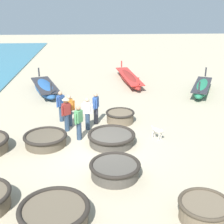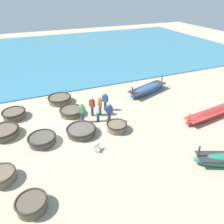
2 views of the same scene
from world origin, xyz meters
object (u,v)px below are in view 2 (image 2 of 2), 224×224
(coracle_tilted, at_px, (1,176))
(fisherman_standing_left, at_px, (105,101))
(long_boat_red_hull, at_px, (148,89))
(long_boat_ochre_hull, at_px, (214,113))
(fisherman_crouching, at_px, (98,112))
(coracle_beside_post, at_px, (42,139))
(fisherman_hauling, at_px, (82,112))
(fisherman_with_hat, at_px, (92,105))
(coracle_nearest, at_px, (71,111))
(dog, at_px, (96,146))
(coracle_far_right, at_px, (32,204))
(fisherman_by_coracle, at_px, (109,112))
(coracle_front_right, at_px, (60,99))
(fisherman_standing_right, at_px, (100,105))
(coracle_far_left, at_px, (81,130))
(coracle_front_left, at_px, (4,132))
(coracle_upturned, at_px, (14,114))
(coracle_weathered, at_px, (117,127))

(coracle_tilted, bearing_deg, fisherman_standing_left, 122.03)
(long_boat_red_hull, height_order, long_boat_ochre_hull, long_boat_red_hull)
(fisherman_crouching, bearing_deg, coracle_beside_post, -76.01)
(fisherman_hauling, bearing_deg, fisherman_with_hat, 122.30)
(long_boat_red_hull, distance_m, long_boat_ochre_hull, 6.20)
(coracle_nearest, xyz_separation_m, dog, (4.86, 0.35, 0.10))
(fisherman_hauling, bearing_deg, coracle_far_right, -34.12)
(coracle_beside_post, bearing_deg, fisherman_by_coracle, 97.47)
(coracle_front_right, height_order, fisherman_hauling, fisherman_hauling)
(long_boat_red_hull, bearing_deg, fisherman_crouching, -64.24)
(fisherman_crouching, bearing_deg, coracle_tilted, -62.30)
(fisherman_with_hat, distance_m, fisherman_by_coracle, 1.61)
(coracle_far_right, bearing_deg, long_boat_ochre_hull, 102.19)
(long_boat_red_hull, relative_size, fisherman_standing_left, 3.00)
(dog, bearing_deg, fisherman_standing_right, 156.73)
(fisherman_by_coracle, bearing_deg, coracle_far_left, -74.37)
(coracle_front_left, relative_size, coracle_tilted, 1.34)
(long_boat_ochre_hull, height_order, fisherman_by_coracle, fisherman_by_coracle)
(coracle_front_left, height_order, fisherman_standing_left, fisherman_standing_left)
(coracle_far_right, xyz_separation_m, fisherman_crouching, (-5.76, 5.23, 0.53))
(coracle_tilted, relative_size, fisherman_by_coracle, 0.96)
(coracle_far_right, bearing_deg, fisherman_standing_right, 139.28)
(coracle_far_right, xyz_separation_m, coracle_nearest, (-7.51, 3.65, -0.04))
(coracle_tilted, height_order, long_boat_ochre_hull, long_boat_ochre_hull)
(coracle_upturned, relative_size, dog, 3.07)
(fisherman_by_coracle, relative_size, fisherman_hauling, 1.00)
(long_boat_ochre_hull, distance_m, fisherman_standing_right, 8.76)
(coracle_far_right, relative_size, long_boat_red_hull, 0.31)
(coracle_front_left, xyz_separation_m, coracle_far_right, (6.56, 1.19, 0.01))
(long_boat_ochre_hull, distance_m, fisherman_hauling, 10.02)
(coracle_tilted, xyz_separation_m, coracle_far_right, (2.34, 1.28, -0.01))
(fisherman_crouching, bearing_deg, coracle_nearest, -137.93)
(coracle_far_right, height_order, dog, coracle_far_right)
(coracle_nearest, bearing_deg, coracle_weathered, 35.51)
(coracle_upturned, bearing_deg, coracle_beside_post, 20.88)
(coracle_weathered, bearing_deg, coracle_nearest, -144.49)
(coracle_front_left, height_order, coracle_weathered, coracle_weathered)
(coracle_tilted, distance_m, fisherman_with_hat, 7.78)
(fisherman_hauling, bearing_deg, long_boat_red_hull, 109.70)
(coracle_upturned, bearing_deg, long_boat_ochre_hull, 67.52)
(coracle_nearest, xyz_separation_m, long_boat_ochre_hull, (4.57, 9.98, 0.03))
(coracle_weathered, xyz_separation_m, fisherman_standing_right, (-2.47, -0.33, 0.53))
(coracle_front_left, height_order, coracle_upturned, coracle_upturned)
(long_boat_red_hull, bearing_deg, coracle_beside_post, -68.86)
(coracle_nearest, bearing_deg, coracle_tilted, -43.67)
(fisherman_standing_right, height_order, fisherman_crouching, same)
(coracle_front_right, distance_m, coracle_far_right, 10.43)
(coracle_tilted, height_order, coracle_far_left, coracle_tilted)
(coracle_beside_post, bearing_deg, coracle_nearest, 137.20)
(coracle_weathered, relative_size, long_boat_ochre_hull, 0.24)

